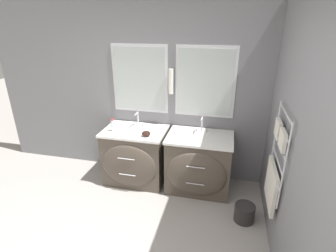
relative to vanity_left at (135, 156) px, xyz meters
The scene contains 10 objects.
wall_back 0.98m from the vanity_left, 69.49° to the left, with size 5.02×0.15×2.60m.
wall_right 2.23m from the vanity_left, 24.08° to the right, with size 0.13×4.29×2.60m.
vanity_left is the anchor object (origin of this frame).
vanity_right 0.94m from the vanity_left, ahead, with size 0.90×0.69×0.82m.
faucet_left 0.55m from the vanity_left, 90.00° to the left, with size 0.17×0.14×0.22m.
faucet_right 1.09m from the vanity_left, 11.34° to the left, with size 0.17×0.14×0.22m.
toiletry_bottle 0.57m from the vanity_left, 167.51° to the right, with size 0.05×0.05×0.18m.
amenity_bowl 0.51m from the vanity_left, 27.43° to the right, with size 0.12×0.12×0.07m.
soap_dish 0.86m from the vanity_left, 10.36° to the right, with size 0.10×0.07×0.04m.
waste_bin 1.70m from the vanity_left, 18.19° to the right, with size 0.25×0.25×0.22m.
Camera 1 is at (1.12, -1.39, 2.31)m, focal length 28.00 mm.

